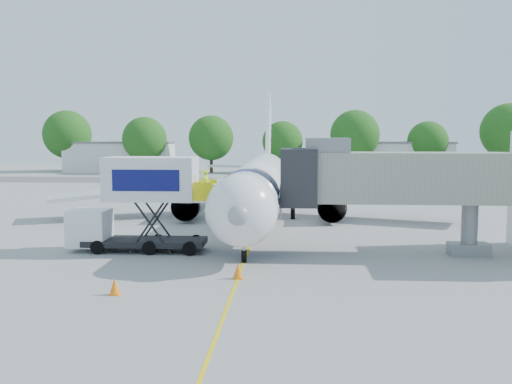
# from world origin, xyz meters

# --- Properties ---
(ground) EXTENTS (160.00, 160.00, 0.00)m
(ground) POSITION_xyz_m (0.00, 0.00, 0.00)
(ground) COLOR #9C9C99
(ground) RESTS_ON ground
(guidance_line) EXTENTS (0.15, 70.00, 0.01)m
(guidance_line) POSITION_xyz_m (0.00, 0.00, 0.01)
(guidance_line) COLOR yellow
(guidance_line) RESTS_ON ground
(taxiway_strip) EXTENTS (120.00, 10.00, 0.01)m
(taxiway_strip) POSITION_xyz_m (0.00, 42.00, 0.00)
(taxiway_strip) COLOR #59595B
(taxiway_strip) RESTS_ON ground
(aircraft) EXTENTS (34.17, 37.73, 11.35)m
(aircraft) POSITION_xyz_m (0.00, 4.12, 2.95)
(aircraft) COLOR white
(aircraft) RESTS_ON ground
(jet_bridge) EXTENTS (13.90, 3.20, 6.60)m
(jet_bridge) POSITION_xyz_m (7.99, -7.00, 4.34)
(jet_bridge) COLOR #A29C8A
(jet_bridge) RESTS_ON ground
(catering_hiloader) EXTENTS (8.50, 2.44, 5.50)m
(catering_hiloader) POSITION_xyz_m (-6.27, -7.00, 2.76)
(catering_hiloader) COLOR black
(catering_hiloader) RESTS_ON ground
(ground_tug) EXTENTS (4.06, 3.04, 1.45)m
(ground_tug) POSITION_xyz_m (1.10, -17.81, 0.76)
(ground_tug) COLOR silver
(ground_tug) RESTS_ON ground
(safety_cone_a) EXTENTS (0.49, 0.49, 0.78)m
(safety_cone_a) POSITION_xyz_m (0.01, -12.94, 0.37)
(safety_cone_a) COLOR orange
(safety_cone_a) RESTS_ON ground
(safety_cone_b) EXTENTS (0.47, 0.47, 0.75)m
(safety_cone_b) POSITION_xyz_m (-5.00, -15.96, 0.36)
(safety_cone_b) COLOR orange
(safety_cone_b) RESTS_ON ground
(outbuilding_left) EXTENTS (18.40, 8.40, 5.30)m
(outbuilding_left) POSITION_xyz_m (-28.00, 60.00, 2.66)
(outbuilding_left) COLOR silver
(outbuilding_left) RESTS_ON ground
(outbuilding_right) EXTENTS (16.40, 7.40, 5.30)m
(outbuilding_right) POSITION_xyz_m (22.00, 62.00, 2.66)
(outbuilding_right) COLOR silver
(outbuilding_right) RESTS_ON ground
(tree_a) EXTENTS (8.44, 8.44, 10.76)m
(tree_a) POSITION_xyz_m (-37.13, 59.12, 6.53)
(tree_a) COLOR #382314
(tree_a) RESTS_ON ground
(tree_b) EXTENTS (7.46, 7.46, 9.51)m
(tree_b) POSITION_xyz_m (-22.38, 55.57, 5.77)
(tree_b) COLOR #382314
(tree_b) RESTS_ON ground
(tree_c) EXTENTS (7.69, 7.69, 9.80)m
(tree_c) POSITION_xyz_m (-11.39, 57.81, 5.95)
(tree_c) COLOR #382314
(tree_c) RESTS_ON ground
(tree_d) EXTENTS (6.92, 6.92, 8.82)m
(tree_d) POSITION_xyz_m (0.80, 58.49, 5.35)
(tree_d) COLOR #382314
(tree_d) RESTS_ON ground
(tree_e) EXTENTS (8.39, 8.39, 10.70)m
(tree_e) POSITION_xyz_m (13.08, 58.72, 6.49)
(tree_e) COLOR #382314
(tree_e) RESTS_ON ground
(tree_f) EXTENTS (6.92, 6.92, 8.82)m
(tree_f) POSITION_xyz_m (25.60, 60.06, 5.35)
(tree_f) COLOR #382314
(tree_f) RESTS_ON ground
(tree_g) EXTENTS (9.14, 9.14, 11.65)m
(tree_g) POSITION_xyz_m (37.67, 56.19, 7.07)
(tree_g) COLOR #382314
(tree_g) RESTS_ON ground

